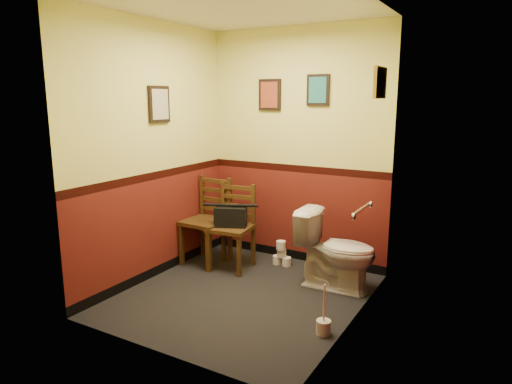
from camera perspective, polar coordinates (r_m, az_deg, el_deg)
floor at (r=4.63m, az=-1.58°, el=-12.76°), size 2.20×2.40×0.00m
ceiling at (r=4.29m, az=-1.80°, el=22.21°), size 2.20×2.40×0.00m
wall_back at (r=5.31m, az=5.14°, el=5.52°), size 2.20×0.00×2.70m
wall_front at (r=3.30m, az=-12.64°, el=1.51°), size 2.20×0.00×2.70m
wall_left at (r=4.91m, az=-12.72°, el=4.79°), size 0.00×2.40×2.70m
wall_right at (r=3.80m, az=12.62°, el=2.82°), size 0.00×2.40×2.70m
grab_bar at (r=4.12m, az=13.01°, el=-2.19°), size 0.05×0.56×0.06m
framed_print_back_a at (r=5.41m, az=1.73°, el=12.04°), size 0.28×0.04×0.36m
framed_print_back_b at (r=5.16m, az=7.76°, el=12.52°), size 0.26×0.04×0.34m
framed_print_left at (r=4.94m, az=-12.01°, el=10.67°), size 0.04×0.30×0.38m
framed_print_right at (r=4.34m, az=15.22°, el=13.05°), size 0.04×0.34×0.28m
toilet at (r=4.73m, az=10.00°, el=-7.26°), size 0.82×0.47×0.79m
toilet_brush at (r=3.96m, az=8.43°, el=-16.26°), size 0.12×0.12×0.44m
chair_left at (r=5.37m, az=-6.04°, el=-3.60°), size 0.48×0.48×1.01m
chair_right at (r=5.19m, az=-2.96°, el=-4.38°), size 0.50×0.50×0.96m
handbag at (r=5.12m, az=-3.19°, el=-3.07°), size 0.40×0.31×0.26m
tp_stack at (r=5.37m, az=3.21°, el=-7.84°), size 0.23×0.14×0.30m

